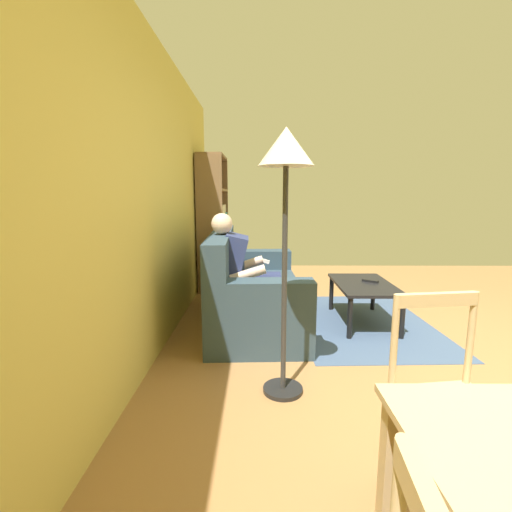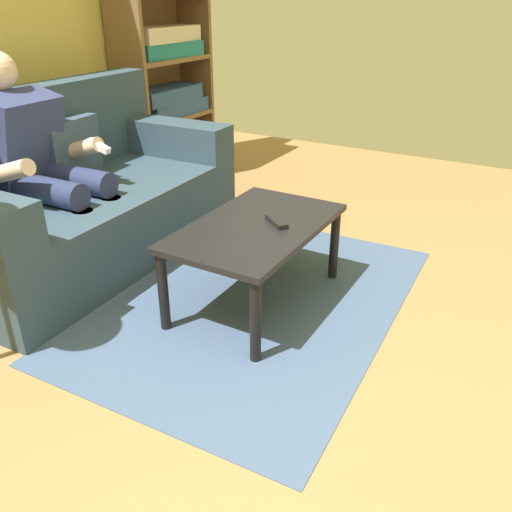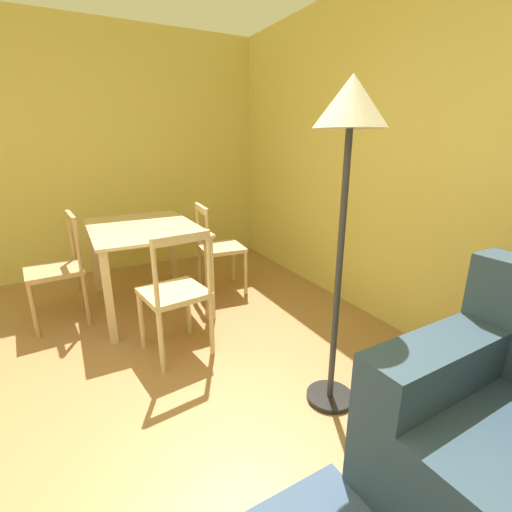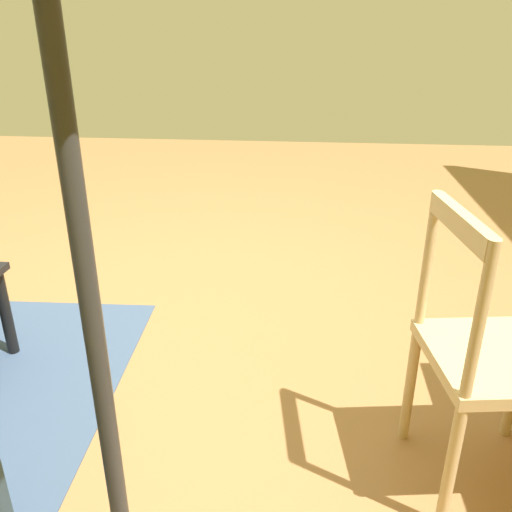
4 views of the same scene
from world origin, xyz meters
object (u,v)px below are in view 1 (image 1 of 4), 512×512
at_px(person_lounging, 245,270).
at_px(coffee_table, 364,288).
at_px(tv_remote, 370,281).
at_px(bookshelf, 213,234).
at_px(dining_chair_facing_couch, 451,408).
at_px(couch, 249,291).
at_px(floor_lamp, 286,173).

xyz_separation_m(person_lounging, coffee_table, (0.19, -1.26, -0.24)).
distance_m(tv_remote, bookshelf, 2.46).
bearing_deg(dining_chair_facing_couch, tv_remote, -9.19).
bearing_deg(coffee_table, couch, 90.39).
distance_m(couch, floor_lamp, 1.83).
bearing_deg(floor_lamp, tv_remote, -35.59).
xyz_separation_m(coffee_table, dining_chair_facing_couch, (-2.32, 0.30, 0.09)).
bearing_deg(bookshelf, floor_lamp, -164.01).
distance_m(coffee_table, floor_lamp, 2.04).
distance_m(couch, dining_chair_facing_couch, 2.50).
distance_m(person_lounging, dining_chair_facing_couch, 2.35).
xyz_separation_m(couch, bookshelf, (1.59, 0.58, 0.44)).
height_order(couch, person_lounging, person_lounging).
bearing_deg(tv_remote, person_lounging, -42.24).
relative_size(couch, coffee_table, 1.99).
bearing_deg(dining_chair_facing_couch, person_lounging, 24.31).
relative_size(tv_remote, bookshelf, 0.09).
bearing_deg(bookshelf, person_lounging, -162.92).
height_order(bookshelf, floor_lamp, bookshelf).
bearing_deg(couch, bookshelf, 20.06).
relative_size(dining_chair_facing_couch, floor_lamp, 0.52).
height_order(coffee_table, dining_chair_facing_couch, dining_chair_facing_couch).
distance_m(bookshelf, dining_chair_facing_couch, 4.20).
height_order(couch, dining_chair_facing_couch, couch).
bearing_deg(coffee_table, tv_remote, -55.88).
distance_m(couch, coffee_table, 1.23).
bearing_deg(person_lounging, couch, -11.11).
relative_size(person_lounging, bookshelf, 0.62).
bearing_deg(coffee_table, person_lounging, 98.59).
distance_m(coffee_table, tv_remote, 0.12).
xyz_separation_m(coffee_table, tv_remote, (0.06, -0.08, 0.07)).
xyz_separation_m(bookshelf, dining_chair_facing_couch, (-3.91, -1.51, -0.32)).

